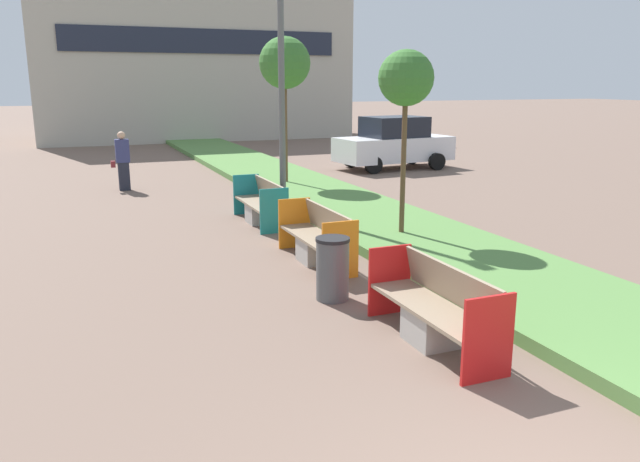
{
  "coord_description": "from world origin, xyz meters",
  "views": [
    {
      "loc": [
        -2.97,
        -2.54,
        3.05
      ],
      "look_at": [
        0.9,
        6.94,
        0.6
      ],
      "focal_mm": 35.0,
      "sensor_mm": 36.0,
      "label": 1
    }
  ],
  "objects_px": {
    "bench_red_frame": "(435,313)",
    "litter_bin": "(333,269)",
    "bench_teal_frame": "(261,206)",
    "sapling_tree_near": "(406,80)",
    "street_lamp_post": "(281,45)",
    "sapling_tree_far": "(285,63)",
    "pedestrian_walking": "(123,161)",
    "bench_orange_frame": "(317,241)",
    "parked_car_distant": "(394,143)"
  },
  "relations": [
    {
      "from": "bench_orange_frame",
      "to": "bench_teal_frame",
      "type": "distance_m",
      "value": 3.34
    },
    {
      "from": "bench_teal_frame",
      "to": "pedestrian_walking",
      "type": "height_order",
      "value": "pedestrian_walking"
    },
    {
      "from": "litter_bin",
      "to": "sapling_tree_near",
      "type": "xyz_separation_m",
      "value": [
        2.61,
        2.63,
        2.63
      ]
    },
    {
      "from": "bench_red_frame",
      "to": "sapling_tree_far",
      "type": "bearing_deg",
      "value": 79.61
    },
    {
      "from": "bench_teal_frame",
      "to": "sapling_tree_far",
      "type": "distance_m",
      "value": 5.76
    },
    {
      "from": "bench_orange_frame",
      "to": "sapling_tree_near",
      "type": "xyz_separation_m",
      "value": [
        2.09,
        0.76,
        2.72
      ]
    },
    {
      "from": "bench_red_frame",
      "to": "litter_bin",
      "type": "bearing_deg",
      "value": 105.53
    },
    {
      "from": "street_lamp_post",
      "to": "parked_car_distant",
      "type": "height_order",
      "value": "street_lamp_post"
    },
    {
      "from": "bench_red_frame",
      "to": "sapling_tree_near",
      "type": "distance_m",
      "value": 5.66
    },
    {
      "from": "bench_orange_frame",
      "to": "pedestrian_walking",
      "type": "distance_m",
      "value": 9.3
    },
    {
      "from": "street_lamp_post",
      "to": "sapling_tree_near",
      "type": "height_order",
      "value": "street_lamp_post"
    },
    {
      "from": "sapling_tree_near",
      "to": "pedestrian_walking",
      "type": "distance_m",
      "value": 9.63
    },
    {
      "from": "bench_red_frame",
      "to": "parked_car_distant",
      "type": "distance_m",
      "value": 15.55
    },
    {
      "from": "bench_orange_frame",
      "to": "sapling_tree_far",
      "type": "bearing_deg",
      "value": 74.73
    },
    {
      "from": "sapling_tree_far",
      "to": "pedestrian_walking",
      "type": "xyz_separation_m",
      "value": [
        -4.5,
        1.32,
        -2.71
      ]
    },
    {
      "from": "bench_teal_frame",
      "to": "sapling_tree_near",
      "type": "relative_size",
      "value": 0.59
    },
    {
      "from": "litter_bin",
      "to": "sapling_tree_near",
      "type": "relative_size",
      "value": 0.25
    },
    {
      "from": "bench_teal_frame",
      "to": "parked_car_distant",
      "type": "bearing_deg",
      "value": 43.89
    },
    {
      "from": "bench_red_frame",
      "to": "litter_bin",
      "type": "distance_m",
      "value": 1.95
    },
    {
      "from": "litter_bin",
      "to": "street_lamp_post",
      "type": "bearing_deg",
      "value": 78.34
    },
    {
      "from": "sapling_tree_near",
      "to": "sapling_tree_far",
      "type": "relative_size",
      "value": 0.84
    },
    {
      "from": "litter_bin",
      "to": "pedestrian_walking",
      "type": "xyz_separation_m",
      "value": [
        -1.89,
        10.84,
        0.4
      ]
    },
    {
      "from": "bench_orange_frame",
      "to": "litter_bin",
      "type": "xyz_separation_m",
      "value": [
        -0.52,
        -1.87,
        0.09
      ]
    },
    {
      "from": "street_lamp_post",
      "to": "bench_orange_frame",
      "type": "bearing_deg",
      "value": -99.6
    },
    {
      "from": "bench_red_frame",
      "to": "bench_orange_frame",
      "type": "height_order",
      "value": "same"
    },
    {
      "from": "sapling_tree_far",
      "to": "pedestrian_walking",
      "type": "height_order",
      "value": "sapling_tree_far"
    },
    {
      "from": "parked_car_distant",
      "to": "street_lamp_post",
      "type": "bearing_deg",
      "value": -140.42
    },
    {
      "from": "bench_teal_frame",
      "to": "pedestrian_walking",
      "type": "xyz_separation_m",
      "value": [
        -2.41,
        5.63,
        0.49
      ]
    },
    {
      "from": "bench_red_frame",
      "to": "parked_car_distant",
      "type": "height_order",
      "value": "parked_car_distant"
    },
    {
      "from": "sapling_tree_far",
      "to": "sapling_tree_near",
      "type": "bearing_deg",
      "value": -90.0
    },
    {
      "from": "street_lamp_post",
      "to": "sapling_tree_near",
      "type": "xyz_separation_m",
      "value": [
        1.48,
        -2.86,
        -0.74
      ]
    },
    {
      "from": "bench_red_frame",
      "to": "pedestrian_walking",
      "type": "xyz_separation_m",
      "value": [
        -2.41,
        12.72,
        0.49
      ]
    },
    {
      "from": "street_lamp_post",
      "to": "sapling_tree_near",
      "type": "bearing_deg",
      "value": -62.69
    },
    {
      "from": "bench_teal_frame",
      "to": "sapling_tree_near",
      "type": "height_order",
      "value": "sapling_tree_near"
    },
    {
      "from": "bench_teal_frame",
      "to": "sapling_tree_near",
      "type": "distance_m",
      "value": 4.29
    },
    {
      "from": "bench_orange_frame",
      "to": "pedestrian_walking",
      "type": "relative_size",
      "value": 1.28
    },
    {
      "from": "bench_teal_frame",
      "to": "street_lamp_post",
      "type": "height_order",
      "value": "street_lamp_post"
    },
    {
      "from": "litter_bin",
      "to": "sapling_tree_near",
      "type": "bearing_deg",
      "value": 45.2
    },
    {
      "from": "street_lamp_post",
      "to": "parked_car_distant",
      "type": "relative_size",
      "value": 1.58
    },
    {
      "from": "bench_teal_frame",
      "to": "litter_bin",
      "type": "height_order",
      "value": "bench_teal_frame"
    },
    {
      "from": "bench_orange_frame",
      "to": "street_lamp_post",
      "type": "bearing_deg",
      "value": 80.4
    },
    {
      "from": "bench_red_frame",
      "to": "bench_teal_frame",
      "type": "distance_m",
      "value": 7.08
    },
    {
      "from": "street_lamp_post",
      "to": "parked_car_distant",
      "type": "xyz_separation_m",
      "value": [
        6.43,
        6.49,
        -2.91
      ]
    },
    {
      "from": "bench_teal_frame",
      "to": "sapling_tree_far",
      "type": "relative_size",
      "value": 0.5
    },
    {
      "from": "bench_teal_frame",
      "to": "bench_red_frame",
      "type": "bearing_deg",
      "value": -90.0
    },
    {
      "from": "bench_orange_frame",
      "to": "pedestrian_walking",
      "type": "xyz_separation_m",
      "value": [
        -2.41,
        8.97,
        0.49
      ]
    },
    {
      "from": "parked_car_distant",
      "to": "sapling_tree_near",
      "type": "bearing_deg",
      "value": -123.6
    },
    {
      "from": "litter_bin",
      "to": "sapling_tree_far",
      "type": "relative_size",
      "value": 0.21
    },
    {
      "from": "street_lamp_post",
      "to": "bench_teal_frame",
      "type": "bearing_deg",
      "value": -155.36
    },
    {
      "from": "sapling_tree_near",
      "to": "parked_car_distant",
      "type": "height_order",
      "value": "sapling_tree_near"
    }
  ]
}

